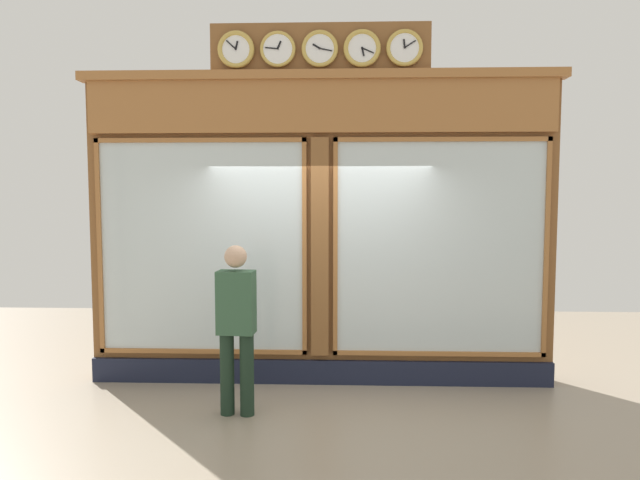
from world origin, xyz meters
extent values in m
cube|color=brown|center=(0.00, -0.15, 1.72)|extent=(5.31, 0.30, 3.45)
cube|color=#191E33|center=(0.00, 0.02, 0.14)|extent=(5.31, 0.08, 0.28)
cube|color=#A56936|center=(0.00, 0.04, 3.16)|extent=(5.20, 0.08, 0.58)
cube|color=#A56936|center=(0.00, 0.02, 3.50)|extent=(5.41, 0.20, 0.10)
cube|color=silver|center=(-1.35, 0.01, 1.58)|extent=(2.30, 0.02, 2.37)
cube|color=#A56936|center=(-1.35, 0.04, 2.79)|extent=(2.40, 0.04, 0.05)
cube|color=#A56936|center=(-1.35, 0.04, 0.37)|extent=(2.40, 0.04, 0.05)
cube|color=#A56936|center=(-2.53, 0.04, 1.58)|extent=(0.05, 0.04, 2.47)
cube|color=#A56936|center=(-0.18, 0.04, 1.58)|extent=(0.05, 0.04, 2.47)
cube|color=silver|center=(1.35, 0.01, 1.58)|extent=(2.30, 0.02, 2.37)
cube|color=#A56936|center=(1.35, 0.04, 2.79)|extent=(2.40, 0.04, 0.05)
cube|color=#A56936|center=(1.35, 0.04, 0.37)|extent=(2.40, 0.04, 0.05)
cube|color=#A56936|center=(2.53, 0.04, 1.58)|extent=(0.05, 0.04, 2.47)
cube|color=#A56936|center=(0.18, 0.04, 1.58)|extent=(0.05, 0.04, 2.47)
cube|color=brown|center=(0.00, 0.03, 1.58)|extent=(0.20, 0.10, 2.47)
cube|color=brown|center=(0.00, -0.02, 3.78)|extent=(2.45, 0.06, 0.60)
cylinder|color=white|center=(-0.93, 0.06, 3.78)|extent=(0.33, 0.02, 0.33)
torus|color=gold|center=(-0.93, 0.06, 3.78)|extent=(0.40, 0.05, 0.40)
cube|color=black|center=(-0.92, 0.07, 3.82)|extent=(0.03, 0.01, 0.09)
cube|color=black|center=(-0.98, 0.07, 3.81)|extent=(0.12, 0.01, 0.08)
sphere|color=black|center=(-0.93, 0.08, 3.78)|extent=(0.02, 0.02, 0.02)
cylinder|color=white|center=(-0.46, 0.06, 3.78)|extent=(0.33, 0.02, 0.33)
torus|color=gold|center=(-0.46, 0.06, 3.78)|extent=(0.41, 0.05, 0.41)
cube|color=black|center=(-0.47, 0.07, 3.73)|extent=(0.04, 0.01, 0.09)
cube|color=black|center=(-0.53, 0.07, 3.75)|extent=(0.13, 0.01, 0.07)
sphere|color=black|center=(-0.46, 0.08, 3.78)|extent=(0.02, 0.02, 0.02)
cylinder|color=white|center=(0.00, 0.06, 3.78)|extent=(0.33, 0.02, 0.33)
torus|color=gold|center=(0.00, 0.06, 3.78)|extent=(0.40, 0.05, 0.40)
cube|color=black|center=(0.04, 0.07, 3.80)|extent=(0.09, 0.01, 0.06)
cube|color=black|center=(-0.07, 0.07, 3.76)|extent=(0.14, 0.01, 0.04)
sphere|color=black|center=(0.00, 0.08, 3.78)|extent=(0.02, 0.02, 0.02)
cylinder|color=white|center=(0.46, 0.06, 3.78)|extent=(0.33, 0.02, 0.33)
torus|color=gold|center=(0.46, 0.06, 3.78)|extent=(0.39, 0.04, 0.39)
cube|color=black|center=(0.44, 0.07, 3.82)|extent=(0.05, 0.01, 0.09)
cube|color=black|center=(0.53, 0.07, 3.78)|extent=(0.14, 0.01, 0.03)
sphere|color=black|center=(0.46, 0.08, 3.78)|extent=(0.02, 0.02, 0.02)
cylinder|color=white|center=(0.93, 0.06, 3.78)|extent=(0.33, 0.02, 0.33)
torus|color=gold|center=(0.93, 0.06, 3.78)|extent=(0.41, 0.05, 0.41)
cube|color=black|center=(0.91, 0.07, 3.82)|extent=(0.04, 0.01, 0.09)
cube|color=black|center=(0.98, 0.07, 3.82)|extent=(0.11, 0.01, 0.10)
sphere|color=black|center=(0.93, 0.08, 3.78)|extent=(0.02, 0.02, 0.02)
cylinder|color=#1C2F21|center=(0.89, 0.96, 0.41)|extent=(0.14, 0.14, 0.82)
cylinder|color=#1C2F21|center=(0.69, 0.97, 0.41)|extent=(0.14, 0.14, 0.82)
cube|color=#33563D|center=(0.79, 0.96, 1.13)|extent=(0.37, 0.25, 0.62)
sphere|color=tan|center=(0.79, 0.96, 1.58)|extent=(0.22, 0.22, 0.22)
camera|label=1|loc=(-0.23, 6.39, 2.18)|focal=31.74mm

